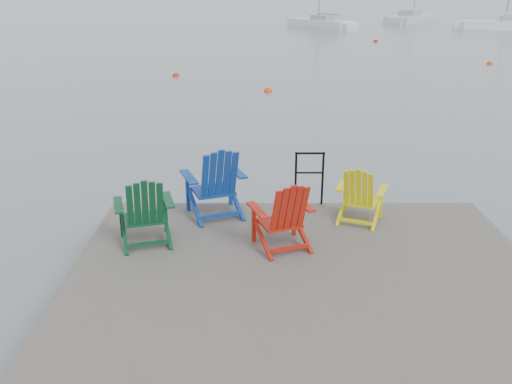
{
  "coord_description": "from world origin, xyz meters",
  "views": [
    {
      "loc": [
        -0.63,
        -5.89,
        3.9
      ],
      "look_at": [
        -0.62,
        2.1,
        0.85
      ],
      "focal_mm": 38.0,
      "sensor_mm": 36.0,
      "label": 1
    }
  ],
  "objects_px": {
    "chair_blue": "(216,182)",
    "sailboat_mid": "(411,19)",
    "sailboat_far": "(510,26)",
    "buoy_d": "(376,42)",
    "buoy_a": "(268,92)",
    "chair_green": "(145,210)",
    "chair_red": "(284,215)",
    "handrail": "(309,173)",
    "buoy_b": "(176,76)",
    "chair_yellow": "(360,194)",
    "buoy_c": "(490,64)",
    "sailboat_near": "(321,24)"
  },
  "relations": [
    {
      "from": "chair_green",
      "to": "sailboat_mid",
      "type": "relative_size",
      "value": 0.07
    },
    {
      "from": "chair_blue",
      "to": "buoy_b",
      "type": "bearing_deg",
      "value": 79.39
    },
    {
      "from": "sailboat_near",
      "to": "buoy_d",
      "type": "distance_m",
      "value": 13.94
    },
    {
      "from": "chair_red",
      "to": "chair_yellow",
      "type": "height_order",
      "value": "chair_red"
    },
    {
      "from": "chair_yellow",
      "to": "chair_red",
      "type": "bearing_deg",
      "value": -122.31
    },
    {
      "from": "handrail",
      "to": "buoy_d",
      "type": "distance_m",
      "value": 34.03
    },
    {
      "from": "chair_blue",
      "to": "chair_red",
      "type": "relative_size",
      "value": 1.15
    },
    {
      "from": "buoy_a",
      "to": "buoy_c",
      "type": "relative_size",
      "value": 1.05
    },
    {
      "from": "chair_green",
      "to": "chair_yellow",
      "type": "bearing_deg",
      "value": -2.68
    },
    {
      "from": "sailboat_far",
      "to": "chair_blue",
      "type": "bearing_deg",
      "value": 163.09
    },
    {
      "from": "chair_blue",
      "to": "buoy_d",
      "type": "bearing_deg",
      "value": 53.52
    },
    {
      "from": "chair_green",
      "to": "buoy_c",
      "type": "relative_size",
      "value": 3.14
    },
    {
      "from": "handrail",
      "to": "chair_red",
      "type": "xyz_separation_m",
      "value": [
        -0.5,
        -1.61,
        -0.04
      ]
    },
    {
      "from": "chair_green",
      "to": "sailboat_near",
      "type": "relative_size",
      "value": 0.09
    },
    {
      "from": "chair_green",
      "to": "buoy_d",
      "type": "height_order",
      "value": "chair_green"
    },
    {
      "from": "chair_green",
      "to": "chair_blue",
      "type": "relative_size",
      "value": 0.88
    },
    {
      "from": "chair_red",
      "to": "chair_yellow",
      "type": "distance_m",
      "value": 1.49
    },
    {
      "from": "sailboat_mid",
      "to": "buoy_a",
      "type": "distance_m",
      "value": 46.32
    },
    {
      "from": "chair_green",
      "to": "handrail",
      "type": "bearing_deg",
      "value": 15.32
    },
    {
      "from": "sailboat_mid",
      "to": "chair_red",
      "type": "bearing_deg",
      "value": -71.73
    },
    {
      "from": "sailboat_far",
      "to": "buoy_d",
      "type": "relative_size",
      "value": 31.5
    },
    {
      "from": "chair_blue",
      "to": "sailboat_far",
      "type": "distance_m",
      "value": 51.61
    },
    {
      "from": "chair_green",
      "to": "sailboat_far",
      "type": "height_order",
      "value": "sailboat_far"
    },
    {
      "from": "chair_green",
      "to": "buoy_b",
      "type": "bearing_deg",
      "value": 80.7
    },
    {
      "from": "handrail",
      "to": "chair_blue",
      "type": "xyz_separation_m",
      "value": [
        -1.49,
        -0.49,
        0.03
      ]
    },
    {
      "from": "sailboat_far",
      "to": "buoy_c",
      "type": "distance_m",
      "value": 26.65
    },
    {
      "from": "chair_blue",
      "to": "sailboat_mid",
      "type": "relative_size",
      "value": 0.08
    },
    {
      "from": "buoy_b",
      "to": "buoy_c",
      "type": "height_order",
      "value": "buoy_b"
    },
    {
      "from": "chair_yellow",
      "to": "buoy_b",
      "type": "relative_size",
      "value": 2.78
    },
    {
      "from": "buoy_b",
      "to": "buoy_d",
      "type": "distance_m",
      "value": 20.54
    },
    {
      "from": "chair_blue",
      "to": "buoy_a",
      "type": "height_order",
      "value": "chair_blue"
    },
    {
      "from": "chair_red",
      "to": "sailboat_near",
      "type": "height_order",
      "value": "sailboat_near"
    },
    {
      "from": "sailboat_near",
      "to": "sailboat_far",
      "type": "bearing_deg",
      "value": -39.21
    },
    {
      "from": "buoy_d",
      "to": "handrail",
      "type": "bearing_deg",
      "value": -103.73
    },
    {
      "from": "chair_red",
      "to": "buoy_c",
      "type": "bearing_deg",
      "value": 41.59
    },
    {
      "from": "sailboat_mid",
      "to": "chair_blue",
      "type": "bearing_deg",
      "value": -72.96
    },
    {
      "from": "chair_red",
      "to": "buoy_c",
      "type": "height_order",
      "value": "chair_red"
    },
    {
      "from": "handrail",
      "to": "sailboat_mid",
      "type": "xyz_separation_m",
      "value": [
        16.84,
        55.9,
        -0.69
      ]
    },
    {
      "from": "chair_yellow",
      "to": "buoy_a",
      "type": "height_order",
      "value": "chair_yellow"
    },
    {
      "from": "chair_yellow",
      "to": "buoy_c",
      "type": "distance_m",
      "value": 24.18
    },
    {
      "from": "sailboat_far",
      "to": "buoy_b",
      "type": "relative_size",
      "value": 35.81
    },
    {
      "from": "chair_green",
      "to": "sailboat_mid",
      "type": "distance_m",
      "value": 60.51
    },
    {
      "from": "chair_yellow",
      "to": "buoy_a",
      "type": "xyz_separation_m",
      "value": [
        -1.08,
        13.63,
        -0.96
      ]
    },
    {
      "from": "chair_red",
      "to": "buoy_d",
      "type": "xyz_separation_m",
      "value": [
        8.57,
        34.65,
        -1.0
      ]
    },
    {
      "from": "chair_red",
      "to": "buoy_a",
      "type": "distance_m",
      "value": 14.55
    },
    {
      "from": "chair_green",
      "to": "buoy_b",
      "type": "distance_m",
      "value": 18.43
    },
    {
      "from": "sailboat_far",
      "to": "handrail",
      "type": "bearing_deg",
      "value": 164.32
    },
    {
      "from": "sailboat_near",
      "to": "buoy_b",
      "type": "xyz_separation_m",
      "value": [
        -10.1,
        -29.93,
        -0.36
      ]
    },
    {
      "from": "chair_green",
      "to": "buoy_c",
      "type": "bearing_deg",
      "value": 42.02
    },
    {
      "from": "chair_green",
      "to": "chair_red",
      "type": "height_order",
      "value": "chair_green"
    }
  ]
}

